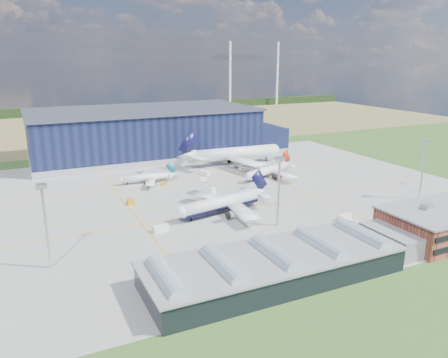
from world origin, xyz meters
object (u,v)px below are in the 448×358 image
gse_cart_b (203,179)px  airstair (213,194)px  airliner_navy (221,196)px  car_b (339,238)px  light_mast_east (424,161)px  gse_tug_c (164,183)px  hangar (149,134)px  airliner_widebody (236,147)px  gse_van_c (345,217)px  light_mast_west (44,213)px  airliner_red (268,167)px  gse_van_a (161,229)px  airliner_regional (146,174)px  gse_van_b (205,173)px  gse_tug_a (131,202)px  gse_cart_a (277,168)px  light_mast_center (279,180)px

gse_cart_b → airstair: (-6.24, -25.09, 0.82)m
airliner_navy → car_b: size_ratio=11.25×
light_mast_east → gse_tug_c: bearing=143.6°
hangar → airstair: bearing=-90.0°
light_mast_east → airliner_widebody: size_ratio=0.41×
gse_cart_b → gse_van_c: 70.94m
light_mast_west → airstair: 73.51m
airliner_red → gse_cart_b: bearing=-38.4°
light_mast_west → airstair: light_mast_west is taller
light_mast_west → airliner_red: (97.31, 52.00, -10.01)m
hangar → airliner_red: (34.50, -72.80, -6.20)m
gse_cart_b → car_b: (11.74, -78.74, -0.09)m
gse_van_a → airstair: bearing=-53.1°
light_mast_west → airliner_widebody: size_ratio=0.41×
airliner_red → airliner_regional: airliner_red is taller
airliner_red → gse_cart_b: 30.01m
airliner_regional → gse_van_c: (48.36, -73.39, -3.09)m
airliner_navy → airstair: (4.82, 17.65, -5.05)m
light_mast_east → gse_van_c: (-42.08, -6.04, -14.29)m
gse_van_b → gse_tug_a: bearing=-177.5°
light_mast_east → gse_van_c: light_mast_east is taller
gse_tug_a → gse_tug_c: bearing=48.6°
airliner_regional → gse_cart_a: size_ratio=8.82×
light_mast_east → gse_tug_c: (-83.91, 61.89, -14.75)m
airliner_navy → airstair: bearing=-116.3°
gse_van_b → gse_tug_c: size_ratio=1.57×
car_b → gse_van_a: bearing=56.2°
light_mast_west → airliner_red: bearing=28.1°
airliner_regional → airliner_widebody: bearing=-158.6°
gse_van_a → airliner_widebody: bearing=-44.6°
gse_van_a → gse_cart_a: gse_van_a is taller
gse_cart_a → gse_tug_c: size_ratio=0.95×
hangar → airliner_red: 80.80m
light_mast_west → gse_cart_a: 127.67m
airliner_widebody → car_b: 100.97m
gse_cart_a → light_mast_east: bearing=-80.0°
airliner_widebody → gse_van_b: (-22.59, -12.62, -8.14)m
light_mast_center → light_mast_east: bearing=0.0°
hangar → light_mast_east: 144.23m
light_mast_east → airstair: (-72.24, 35.65, -13.94)m
gse_cart_a → gse_tug_c: 58.73m
light_mast_east → airliner_regional: light_mast_east is taller
hangar → airstair: 89.72m
airliner_widebody → airstair: bearing=-122.6°
gse_tug_a → gse_van_c: 78.09m
light_mast_west → airliner_red: size_ratio=0.69×
light_mast_west → airliner_regional: light_mast_west is taller
gse_tug_a → airliner_navy: bearing=-39.4°
gse_cart_b → gse_van_a: bearing=163.5°
gse_cart_a → gse_van_c: (-16.88, -69.49, 0.50)m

